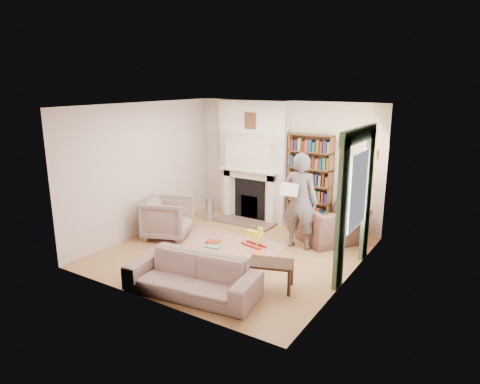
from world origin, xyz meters
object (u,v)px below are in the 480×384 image
Objects in this scene: armchair_reading at (332,224)px; paraffin_heater at (209,209)px; coffee_table at (270,275)px; rocking_horse at (254,236)px; sofa at (192,276)px; bookcase at (310,177)px; man_reading at (300,201)px; armchair_left at (168,218)px.

paraffin_heater is (-2.98, -0.15, -0.11)m from armchair_reading.
coffee_table is 1.78m from rocking_horse.
armchair_reading reaches higher than sofa.
bookcase is 1.98m from rocking_horse.
armchair_reading is (0.77, -0.61, -0.79)m from bookcase.
man_reading is 2.74× the size of coffee_table.
bookcase is at bearing -69.42° from armchair_left.
coffee_table is 3.68m from paraffin_heater.
bookcase is 1.56× the size of armchair_reading.
bookcase is 0.89× the size of sofa.
man_reading is at bearing 69.86° from sofa.
sofa reaches higher than paraffin_heater.
paraffin_heater is (-2.53, 0.45, -0.68)m from man_reading.
rocking_horse is at bearing 87.17° from sofa.
armchair_reading is at bearing -86.00° from armchair_left.
coffee_table is at bearing -77.65° from bookcase.
bookcase is 1.99× the size of armchair_left.
armchair_reading is 3.42m from sofa.
bookcase reaches higher than coffee_table.
rocking_horse is (-1.12, 1.38, -0.00)m from coffee_table.
armchair_left is at bearing -154.36° from rocking_horse.
paraffin_heater is at bearing -25.53° from armchair_left.
paraffin_heater is (0.07, 1.38, -0.15)m from armchair_left.
paraffin_heater is at bearing 114.42° from sofa.
rocking_horse is at bearing 27.15° from man_reading.
paraffin_heater is 1.09× the size of rocking_horse.
sofa is 1.25m from coffee_table.
sofa is at bearing -157.67° from coffee_table.
sofa reaches higher than rocking_horse.
rocking_horse is (1.76, -0.91, -0.05)m from paraffin_heater.
armchair_reading reaches higher than paraffin_heater.
bookcase reaches higher than man_reading.
rocking_horse is (-0.18, 2.20, -0.08)m from sofa.
bookcase is 2.51m from paraffin_heater.
rocking_horse is at bearing 110.48° from coffee_table.
man_reading is at bearing 82.07° from coffee_table.
bookcase reaches higher than paraffin_heater.
paraffin_heater is (-2.21, -0.77, -0.90)m from bookcase.
armchair_left is at bearing -92.80° from paraffin_heater.
man_reading is 2.01m from coffee_table.
armchair_left is 1.33× the size of coffee_table.
man_reading is (2.60, 0.94, 0.54)m from armchair_left.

